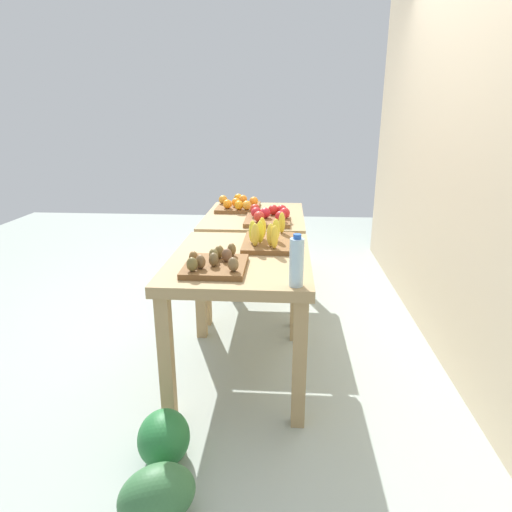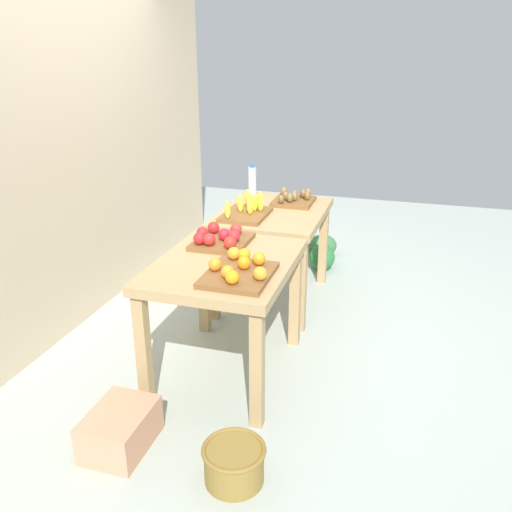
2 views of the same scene
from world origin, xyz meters
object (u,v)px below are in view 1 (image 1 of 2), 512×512
(water_bottle, at_px, (297,262))
(watermelon_pile, at_px, (161,464))
(orange_bin, at_px, (238,205))
(apple_bin, at_px, (269,216))
(kiwi_bin, at_px, (215,263))
(display_table_left, at_px, (255,228))
(banana_crate, at_px, (268,239))
(display_table_right, at_px, (241,274))
(wicker_basket, at_px, (228,258))
(cardboard_produce_box, at_px, (289,260))

(water_bottle, distance_m, watermelon_pile, 1.07)
(orange_bin, xyz_separation_m, apple_bin, (0.46, 0.28, 0.01))
(kiwi_bin, height_order, watermelon_pile, kiwi_bin)
(display_table_left, xyz_separation_m, water_bottle, (1.57, 0.31, 0.23))
(apple_bin, distance_m, banana_crate, 0.65)
(apple_bin, xyz_separation_m, banana_crate, (0.65, 0.03, 0.00))
(display_table_right, xyz_separation_m, watermelon_pile, (0.91, -0.26, -0.54))
(display_table_right, xyz_separation_m, wicker_basket, (-2.00, -0.35, -0.56))
(orange_bin, xyz_separation_m, banana_crate, (1.11, 0.31, 0.01))
(banana_crate, distance_m, watermelon_pile, 1.39)
(water_bottle, height_order, watermelon_pile, water_bottle)
(banana_crate, relative_size, kiwi_bin, 1.24)
(wicker_basket, height_order, cardboard_produce_box, cardboard_produce_box)
(apple_bin, height_order, water_bottle, water_bottle)
(kiwi_bin, bearing_deg, display_table_right, 155.57)
(display_table_right, height_order, wicker_basket, display_table_right)
(display_table_right, relative_size, watermelon_pile, 1.58)
(orange_bin, bearing_deg, apple_bin, 31.52)
(apple_bin, height_order, kiwi_bin, apple_bin)
(display_table_left, distance_m, kiwi_bin, 1.37)
(wicker_basket, bearing_deg, orange_bin, 15.82)
(wicker_basket, bearing_deg, apple_bin, 22.59)
(display_table_right, distance_m, orange_bin, 1.34)
(kiwi_bin, height_order, cardboard_produce_box, kiwi_bin)
(banana_crate, bearing_deg, apple_bin, -177.67)
(banana_crate, height_order, kiwi_bin, banana_crate)
(water_bottle, bearing_deg, banana_crate, -166.42)
(display_table_left, height_order, apple_bin, apple_bin)
(apple_bin, bearing_deg, wicker_basket, -157.41)
(display_table_left, distance_m, apple_bin, 0.33)
(kiwi_bin, bearing_deg, wicker_basket, -173.90)
(banana_crate, xyz_separation_m, kiwi_bin, (0.46, -0.26, -0.01))
(water_bottle, xyz_separation_m, cardboard_produce_box, (-2.40, -0.01, -0.79))
(display_table_left, xyz_separation_m, apple_bin, (0.26, 0.12, 0.16))
(kiwi_bin, xyz_separation_m, water_bottle, (0.21, 0.42, 0.09))
(display_table_left, distance_m, water_bottle, 1.61)
(display_table_right, distance_m, watermelon_pile, 1.09)
(watermelon_pile, relative_size, wicker_basket, 2.09)
(kiwi_bin, height_order, wicker_basket, kiwi_bin)
(display_table_left, xyz_separation_m, wicker_basket, (-0.88, -0.35, -0.56))
(wicker_basket, bearing_deg, cardboard_produce_box, 85.42)
(display_table_right, xyz_separation_m, kiwi_bin, (0.24, -0.11, 0.15))
(watermelon_pile, bearing_deg, orange_bin, 177.40)
(orange_bin, relative_size, kiwi_bin, 1.23)
(orange_bin, bearing_deg, banana_crate, 15.53)
(watermelon_pile, distance_m, cardboard_produce_box, 2.91)
(watermelon_pile, bearing_deg, kiwi_bin, 167.49)
(orange_bin, relative_size, watermelon_pile, 0.67)
(display_table_right, distance_m, kiwi_bin, 0.30)
(cardboard_produce_box, bearing_deg, water_bottle, 0.26)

